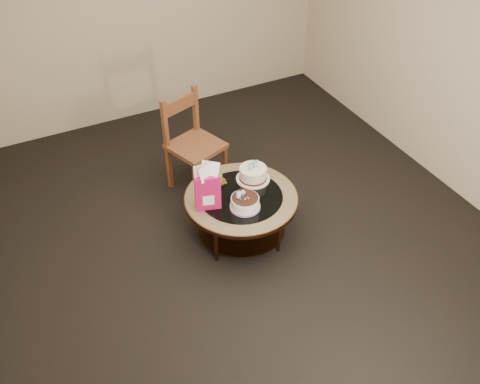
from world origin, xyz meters
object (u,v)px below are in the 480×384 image
coffee_table (241,203)px  gift_bag (207,186)px  cream_cake (253,174)px  dining_chair (193,143)px  decorated_cake (245,203)px

coffee_table → gift_bag: (-0.31, 0.01, 0.29)m
cream_cake → dining_chair: dining_chair is taller
cream_cake → gift_bag: bearing=-178.4°
coffee_table → gift_bag: bearing=177.8°
cream_cake → dining_chair: (-0.29, 0.72, -0.01)m
decorated_cake → gift_bag: bearing=149.0°
cream_cake → gift_bag: (-0.52, -0.15, 0.15)m
coffee_table → decorated_cake: (-0.04, -0.15, 0.13)m
coffee_table → cream_cake: bearing=38.7°
decorated_cake → cream_cake: cream_cake is taller
coffee_table → dining_chair: size_ratio=1.01×
gift_bag → dining_chair: (0.23, 0.87, -0.16)m
decorated_cake → gift_bag: (-0.27, 0.16, 0.16)m
gift_bag → dining_chair: size_ratio=0.43×
coffee_table → cream_cake: size_ratio=3.27×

